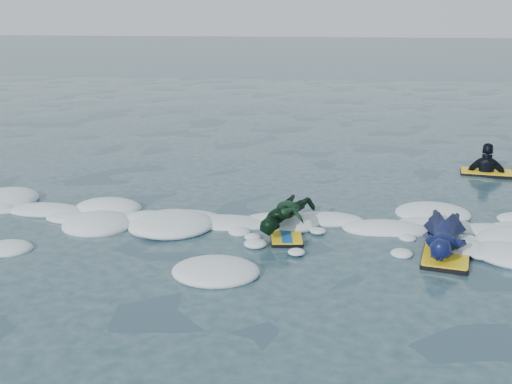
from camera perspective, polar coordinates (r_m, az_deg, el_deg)
ground at (r=8.63m, az=-1.07°, el=-6.00°), size 120.00×120.00×0.00m
foam_band at (r=9.59m, az=-0.23°, el=-3.67°), size 12.00×3.10×0.30m
prone_woman_unit at (r=9.18m, az=16.40°, el=-3.83°), size 0.93×1.75×0.43m
prone_child_unit at (r=9.49m, az=2.79°, el=-2.30°), size 1.04×1.38×0.49m
waiting_rider_unit at (r=13.66m, az=19.74°, el=1.08°), size 1.06×0.69×1.49m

